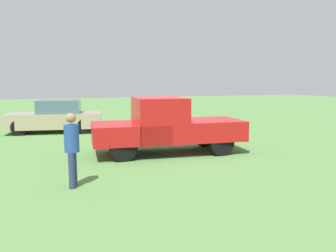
# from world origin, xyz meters

# --- Properties ---
(ground_plane) EXTENTS (80.00, 80.00, 0.00)m
(ground_plane) POSITION_xyz_m (0.00, 0.00, 0.00)
(ground_plane) COLOR #5B8C47
(pickup_truck) EXTENTS (5.03, 2.31, 1.83)m
(pickup_truck) POSITION_xyz_m (0.10, 0.01, 0.95)
(pickup_truck) COLOR black
(pickup_truck) RESTS_ON ground_plane
(sedan_near) EXTENTS (4.47, 2.44, 1.50)m
(sedan_near) POSITION_xyz_m (3.23, -6.13, 0.70)
(sedan_near) COLOR black
(sedan_near) RESTS_ON ground_plane
(person_bystander) EXTENTS (0.40, 0.40, 1.66)m
(person_bystander) POSITION_xyz_m (3.20, 2.60, 0.93)
(person_bystander) COLOR navy
(person_bystander) RESTS_ON ground_plane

